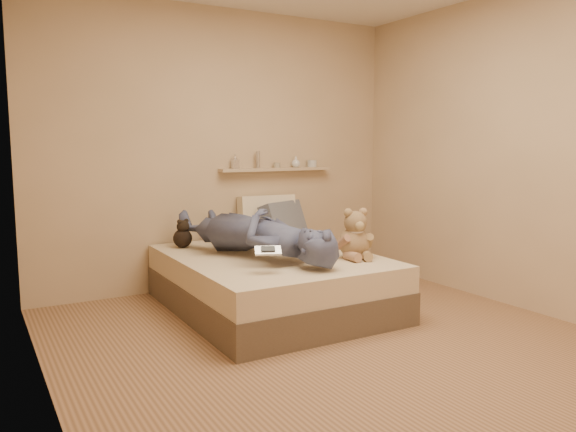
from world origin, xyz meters
TOP-DOWN VIEW (x-y plane):
  - room at (0.00, 0.00)m, footprint 3.80×3.80m
  - bed at (0.00, 0.93)m, footprint 1.50×1.90m
  - game_console at (-0.33, 0.35)m, footprint 0.20×0.14m
  - teddy_bear at (0.50, 0.47)m, footprint 0.32×0.33m
  - dark_plush at (-0.52, 1.59)m, footprint 0.16×0.16m
  - pillow_cream at (0.40, 1.76)m, footprint 0.57×0.25m
  - pillow_grey at (0.51, 1.62)m, footprint 0.56×0.43m
  - person at (-0.15, 0.93)m, footprint 0.97×1.75m
  - wall_shelf at (0.55, 1.84)m, footprint 1.20×0.12m
  - shelf_bottles at (0.61, 1.84)m, footprint 0.94×0.09m

SIDE VIEW (x-z plane):
  - bed at x=0.00m, z-range 0.00..0.45m
  - dark_plush at x=-0.52m, z-range 0.43..0.69m
  - game_console at x=-0.33m, z-range 0.58..0.64m
  - teddy_bear at x=0.50m, z-range 0.41..0.82m
  - pillow_grey at x=0.51m, z-range 0.44..0.80m
  - person at x=-0.15m, z-range 0.45..0.85m
  - pillow_cream at x=0.40m, z-range 0.44..0.86m
  - wall_shelf at x=0.55m, z-range 1.09..1.11m
  - shelf_bottles at x=0.61m, z-range 1.09..1.25m
  - room at x=0.00m, z-range -0.60..3.20m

